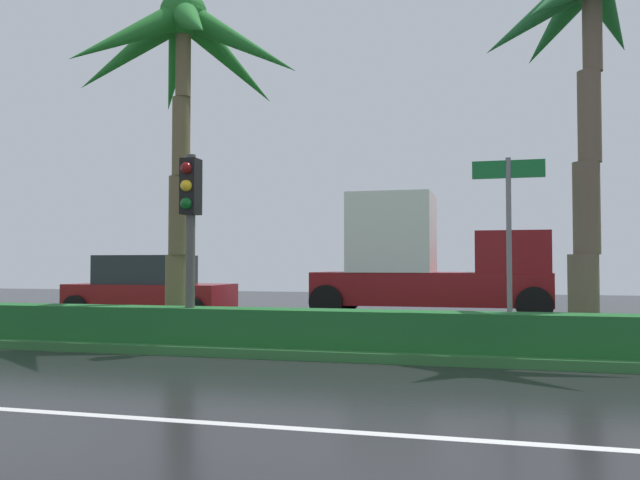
{
  "coord_description": "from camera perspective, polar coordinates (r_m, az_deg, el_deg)",
  "views": [
    {
      "loc": [
        -0.86,
        -3.75,
        1.49
      ],
      "look_at": [
        -4.74,
        11.02,
        2.05
      ],
      "focal_mm": 36.92,
      "sensor_mm": 36.0,
      "label": 1
    }
  ],
  "objects": [
    {
      "name": "near_lane_divider_stripe",
      "position": [
        6.01,
        23.46,
        -16.28
      ],
      "size": [
        81.0,
        0.14,
        0.01
      ],
      "primitive_type": "cube",
      "color": "white",
      "rests_on": "ground_plane"
    },
    {
      "name": "palm_tree_centre_left",
      "position": [
        12.16,
        22.42,
        16.17
      ],
      "size": [
        3.89,
        3.63,
        6.54
      ],
      "color": "brown",
      "rests_on": "median_strip"
    },
    {
      "name": "box_truck_lead",
      "position": [
        18.65,
        9.28,
        -1.89
      ],
      "size": [
        6.4,
        2.64,
        3.46
      ],
      "color": "maroon",
      "rests_on": "ground_plane"
    },
    {
      "name": "car_in_traffic_leading",
      "position": [
        18.16,
        -14.61,
        -4.12
      ],
      "size": [
        4.3,
        2.02,
        1.72
      ],
      "color": "maroon",
      "rests_on": "ground_plane"
    },
    {
      "name": "street_name_sign",
      "position": [
        10.63,
        16.05,
        1.16
      ],
      "size": [
        1.1,
        0.08,
        3.0
      ],
      "color": "slate",
      "rests_on": "median_strip"
    },
    {
      "name": "palm_tree_mid_left",
      "position": [
        13.38,
        -11.81,
        14.65
      ],
      "size": [
        4.68,
        4.22,
        6.62
      ],
      "color": "brown",
      "rests_on": "median_strip"
    },
    {
      "name": "median_hedge",
      "position": [
        10.44,
        19.55,
        -7.7
      ],
      "size": [
        76.5,
        0.7,
        0.6
      ],
      "color": "#1E6028",
      "rests_on": "median_strip"
    },
    {
      "name": "median_strip",
      "position": [
        11.87,
        18.99,
        -8.83
      ],
      "size": [
        85.5,
        4.0,
        0.15
      ],
      "primitive_type": "cube",
      "color": "#2D6B33",
      "rests_on": "ground_plane"
    },
    {
      "name": "ground_plane",
      "position": [
        12.88,
        18.66,
        -8.86
      ],
      "size": [
        90.0,
        42.0,
        0.1
      ],
      "primitive_type": "cube",
      "color": "black"
    },
    {
      "name": "traffic_signal_median_left",
      "position": [
        11.42,
        -11.19,
        2.31
      ],
      "size": [
        0.28,
        0.43,
        3.21
      ],
      "color": "#4C4C47",
      "rests_on": "median_strip"
    }
  ]
}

